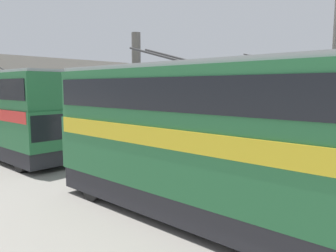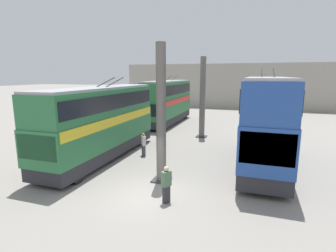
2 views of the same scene
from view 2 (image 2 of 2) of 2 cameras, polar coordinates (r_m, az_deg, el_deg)
ground_plane at (r=12.68m, az=-4.36°, el=-14.80°), size 240.00×240.00×0.00m
depot_back_wall at (r=44.74m, az=13.01°, el=8.42°), size 0.50×36.00×7.37m
support_column_near at (r=13.27m, az=-1.51°, el=1.94°), size 0.91×0.91×7.09m
support_column_far at (r=23.42m, az=7.50°, el=5.81°), size 0.91×0.91×7.09m
bus_left_far at (r=16.53m, az=20.42°, el=1.81°), size 9.68×2.54×6.01m
bus_right_mid at (r=17.77m, az=-14.35°, el=1.59°), size 10.98×2.54×5.38m
bus_right_far at (r=30.09m, az=-0.02°, el=5.82°), size 10.81×2.54×5.51m
person_by_right_row at (r=18.18m, az=-5.35°, el=-3.90°), size 0.48×0.45×1.61m
person_aisle_foreground at (r=11.63m, az=-0.37°, el=-12.45°), size 0.48×0.42×1.67m
oil_drum at (r=21.38m, az=-1.37°, el=-2.73°), size 0.57×0.57×0.86m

